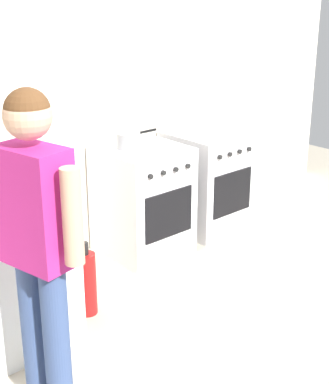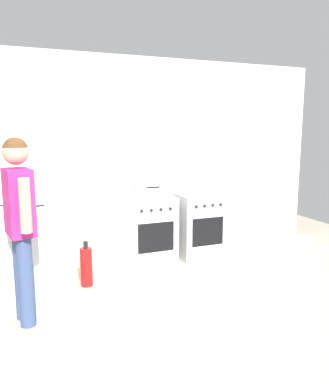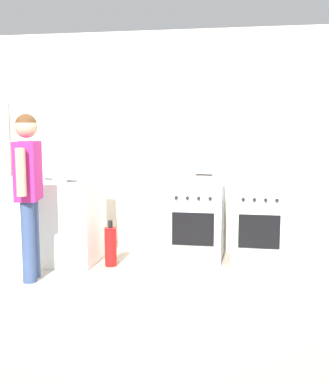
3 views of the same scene
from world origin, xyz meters
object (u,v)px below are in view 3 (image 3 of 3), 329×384
at_px(oven_right, 259,223).
at_px(knife_bread, 57,180).
at_px(oven_left, 196,221).
at_px(pot, 189,178).
at_px(fire_extinguisher, 111,246).
at_px(person, 28,183).
at_px(knife_utility, 77,181).

bearing_deg(oven_right, knife_bread, -172.82).
xyz_separation_m(oven_left, pot, (-0.09, 0.05, 0.48)).
distance_m(oven_left, fire_extinguisher, 1.01).
bearing_deg(oven_left, pot, 152.17).
relative_size(knife_bread, person, 0.22).
distance_m(pot, fire_extinguisher, 1.17).
bearing_deg(knife_utility, pot, 19.98).
bearing_deg(person, knife_utility, 70.48).
height_order(knife_utility, knife_bread, same).
xyz_separation_m(oven_right, pot, (-0.79, 0.05, 0.48)).
distance_m(person, fire_extinguisher, 1.14).
distance_m(oven_right, fire_extinguisher, 1.66).
bearing_deg(knife_bread, pot, 12.74).
height_order(knife_bread, fire_extinguisher, knife_bread).
distance_m(oven_left, pot, 0.49).
relative_size(oven_right, fire_extinguisher, 1.70).
relative_size(pot, knife_utility, 1.49).
xyz_separation_m(pot, knife_utility, (-1.18, -0.43, -0.01)).
height_order(person, fire_extinguisher, person).
xyz_separation_m(oven_left, person, (-1.51, -1.06, 0.54)).
bearing_deg(oven_left, knife_utility, -163.22).
distance_m(knife_bread, person, 0.78).
xyz_separation_m(knife_utility, person, (-0.24, -0.68, 0.06)).
distance_m(knife_bread, fire_extinguisher, 0.98).
distance_m(knife_utility, person, 0.72).
height_order(pot, knife_bread, pot).
relative_size(knife_bread, fire_extinguisher, 0.70).
height_order(knife_utility, person, person).
xyz_separation_m(pot, person, (-1.42, -1.11, 0.05)).
relative_size(person, fire_extinguisher, 3.24).
bearing_deg(person, oven_right, 25.69).
xyz_separation_m(knife_utility, fire_extinguisher, (0.40, -0.10, -0.69)).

